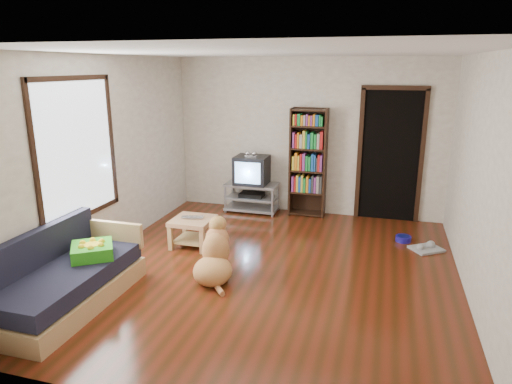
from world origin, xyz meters
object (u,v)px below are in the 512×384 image
(dog_bowl, at_px, (403,239))
(dog, at_px, (215,257))
(bookshelf, at_px, (308,157))
(crt_tv, at_px, (252,169))
(green_cushion, at_px, (92,251))
(sofa, at_px, (65,281))
(grey_rag, at_px, (426,249))
(laptop, at_px, (192,218))
(tv_stand, at_px, (252,196))
(coffee_table, at_px, (193,227))

(dog_bowl, distance_m, dog, 2.88)
(dog_bowl, bearing_deg, bookshelf, 151.62)
(dog_bowl, bearing_deg, crt_tv, 162.89)
(green_cushion, xyz_separation_m, sofa, (-0.12, -0.33, -0.23))
(green_cushion, relative_size, grey_rag, 1.07)
(laptop, bearing_deg, dog_bowl, 6.02)
(bookshelf, relative_size, dog, 2.10)
(dog_bowl, xyz_separation_m, dog, (-2.20, -1.85, 0.23))
(dog_bowl, relative_size, bookshelf, 0.12)
(laptop, height_order, dog_bowl, laptop)
(laptop, relative_size, dog_bowl, 1.37)
(laptop, distance_m, bookshelf, 2.34)
(green_cushion, xyz_separation_m, bookshelf, (1.80, 3.39, 0.51))
(green_cushion, bearing_deg, sofa, -145.40)
(sofa, relative_size, dog, 2.10)
(green_cushion, xyz_separation_m, dog, (1.17, 0.70, -0.22))
(crt_tv, bearing_deg, tv_stand, -90.00)
(tv_stand, xyz_separation_m, coffee_table, (-0.34, -1.74, 0.01))
(laptop, xyz_separation_m, grey_rag, (3.16, 0.77, -0.40))
(grey_rag, relative_size, coffee_table, 0.73)
(coffee_table, height_order, dog, dog)
(bookshelf, bearing_deg, crt_tv, -175.68)
(laptop, height_order, dog, dog)
(grey_rag, distance_m, tv_stand, 3.00)
(bookshelf, bearing_deg, tv_stand, -174.37)
(dog_bowl, xyz_separation_m, coffee_table, (-2.86, -0.99, 0.24))
(green_cushion, distance_m, laptop, 1.61)
(dog, bearing_deg, crt_tv, 96.90)
(sofa, bearing_deg, green_cushion, 69.41)
(crt_tv, height_order, coffee_table, crt_tv)
(tv_stand, xyz_separation_m, sofa, (-0.97, -3.63, -0.01))
(dog, bearing_deg, bookshelf, 76.78)
(tv_stand, distance_m, coffee_table, 1.78)
(tv_stand, bearing_deg, laptop, -100.96)
(dog_bowl, xyz_separation_m, bookshelf, (-1.57, 0.85, 0.96))
(grey_rag, xyz_separation_m, tv_stand, (-2.82, 1.00, 0.25))
(dog, bearing_deg, grey_rag, 32.60)
(laptop, xyz_separation_m, crt_tv, (0.34, 1.79, 0.33))
(dog_bowl, relative_size, grey_rag, 0.55)
(grey_rag, bearing_deg, bookshelf, 149.57)
(crt_tv, relative_size, dog, 0.68)
(crt_tv, xyz_separation_m, dog, (0.32, -2.62, -0.47))
(green_cushion, distance_m, bookshelf, 3.88)
(green_cushion, xyz_separation_m, coffee_table, (0.51, 1.56, -0.21))
(laptop, relative_size, bookshelf, 0.17)
(bookshelf, bearing_deg, grey_rag, -30.43)
(green_cushion, distance_m, crt_tv, 3.44)
(tv_stand, height_order, coffee_table, tv_stand)
(dog_bowl, height_order, grey_rag, dog_bowl)
(grey_rag, bearing_deg, sofa, -145.26)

